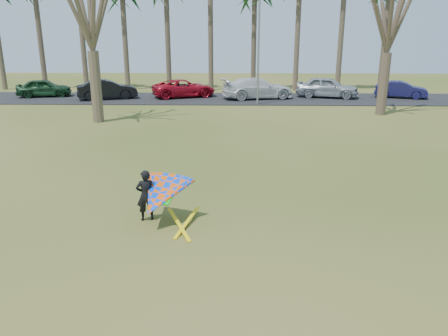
{
  "coord_description": "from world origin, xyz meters",
  "views": [
    {
      "loc": [
        0.35,
        -11.1,
        5.13
      ],
      "look_at": [
        0.0,
        2.0,
        1.1
      ],
      "focal_mm": 35.0,
      "sensor_mm": 36.0,
      "label": 1
    }
  ],
  "objects_px": {
    "streetlight": "(261,44)",
    "car_5": "(401,90)",
    "car_1": "(107,89)",
    "bare_tree_right": "(391,10)",
    "car_2": "(184,88)",
    "car_0": "(44,88)",
    "car_3": "(258,88)",
    "car_4": "(327,87)",
    "kite_flyer": "(159,195)",
    "bare_tree_left": "(89,1)"
  },
  "relations": [
    {
      "from": "car_5",
      "to": "car_4",
      "type": "bearing_deg",
      "value": 108.63
    },
    {
      "from": "car_4",
      "to": "car_0",
      "type": "bearing_deg",
      "value": 106.51
    },
    {
      "from": "car_1",
      "to": "streetlight",
      "type": "bearing_deg",
      "value": -121.85
    },
    {
      "from": "car_1",
      "to": "car_4",
      "type": "xyz_separation_m",
      "value": [
        18.06,
        1.38,
        0.08
      ]
    },
    {
      "from": "car_2",
      "to": "bare_tree_right",
      "type": "bearing_deg",
      "value": -140.95
    },
    {
      "from": "car_1",
      "to": "car_3",
      "type": "relative_size",
      "value": 0.82
    },
    {
      "from": "car_0",
      "to": "car_1",
      "type": "distance_m",
      "value": 5.83
    },
    {
      "from": "car_3",
      "to": "car_0",
      "type": "bearing_deg",
      "value": 73.04
    },
    {
      "from": "car_1",
      "to": "car_2",
      "type": "bearing_deg",
      "value": -98.95
    },
    {
      "from": "car_3",
      "to": "car_5",
      "type": "height_order",
      "value": "car_3"
    },
    {
      "from": "bare_tree_left",
      "to": "car_2",
      "type": "distance_m",
      "value": 12.93
    },
    {
      "from": "bare_tree_left",
      "to": "car_5",
      "type": "bearing_deg",
      "value": 25.75
    },
    {
      "from": "bare_tree_left",
      "to": "car_2",
      "type": "xyz_separation_m",
      "value": [
        4.02,
        10.65,
        -6.13
      ]
    },
    {
      "from": "bare_tree_right",
      "to": "car_1",
      "type": "height_order",
      "value": "bare_tree_right"
    },
    {
      "from": "streetlight",
      "to": "car_1",
      "type": "bearing_deg",
      "value": 169.21
    },
    {
      "from": "streetlight",
      "to": "car_0",
      "type": "relative_size",
      "value": 1.84
    },
    {
      "from": "bare_tree_left",
      "to": "car_0",
      "type": "relative_size",
      "value": 2.23
    },
    {
      "from": "car_0",
      "to": "car_1",
      "type": "bearing_deg",
      "value": -117.16
    },
    {
      "from": "car_2",
      "to": "car_4",
      "type": "xyz_separation_m",
      "value": [
        11.94,
        0.07,
        0.13
      ]
    },
    {
      "from": "car_2",
      "to": "streetlight",
      "type": "bearing_deg",
      "value": -142.98
    },
    {
      "from": "car_0",
      "to": "car_2",
      "type": "distance_m",
      "value": 11.81
    },
    {
      "from": "bare_tree_left",
      "to": "bare_tree_right",
      "type": "distance_m",
      "value": 18.25
    },
    {
      "from": "car_4",
      "to": "streetlight",
      "type": "bearing_deg",
      "value": 138.79
    },
    {
      "from": "streetlight",
      "to": "car_0",
      "type": "height_order",
      "value": "streetlight"
    },
    {
      "from": "bare_tree_right",
      "to": "streetlight",
      "type": "bearing_deg",
      "value": 152.97
    },
    {
      "from": "car_4",
      "to": "kite_flyer",
      "type": "height_order",
      "value": "kite_flyer"
    },
    {
      "from": "streetlight",
      "to": "car_3",
      "type": "height_order",
      "value": "streetlight"
    },
    {
      "from": "car_4",
      "to": "car_5",
      "type": "xyz_separation_m",
      "value": [
        6.07,
        -0.09,
        -0.18
      ]
    },
    {
      "from": "streetlight",
      "to": "car_4",
      "type": "distance_m",
      "value": 7.75
    },
    {
      "from": "bare_tree_right",
      "to": "car_1",
      "type": "distance_m",
      "value": 21.84
    },
    {
      "from": "car_1",
      "to": "car_5",
      "type": "xyz_separation_m",
      "value": [
        24.13,
        1.29,
        -0.1
      ]
    },
    {
      "from": "car_1",
      "to": "car_3",
      "type": "bearing_deg",
      "value": -108.29
    },
    {
      "from": "car_3",
      "to": "streetlight",
      "type": "bearing_deg",
      "value": 165.33
    },
    {
      "from": "car_2",
      "to": "car_0",
      "type": "bearing_deg",
      "value": 68.11
    },
    {
      "from": "bare_tree_left",
      "to": "car_0",
      "type": "distance_m",
      "value": 14.49
    },
    {
      "from": "car_2",
      "to": "car_5",
      "type": "xyz_separation_m",
      "value": [
        18.02,
        -0.02,
        -0.05
      ]
    },
    {
      "from": "car_4",
      "to": "kite_flyer",
      "type": "xyz_separation_m",
      "value": [
        -9.73,
        -25.5,
        -0.08
      ]
    },
    {
      "from": "car_1",
      "to": "car_3",
      "type": "distance_m",
      "value": 12.26
    },
    {
      "from": "car_0",
      "to": "car_3",
      "type": "height_order",
      "value": "car_3"
    },
    {
      "from": "bare_tree_left",
      "to": "car_4",
      "type": "bearing_deg",
      "value": 33.87
    },
    {
      "from": "streetlight",
      "to": "car_5",
      "type": "height_order",
      "value": "streetlight"
    },
    {
      "from": "bare_tree_left",
      "to": "car_0",
      "type": "height_order",
      "value": "bare_tree_left"
    },
    {
      "from": "bare_tree_right",
      "to": "car_2",
      "type": "relative_size",
      "value": 1.76
    },
    {
      "from": "bare_tree_left",
      "to": "car_3",
      "type": "relative_size",
      "value": 1.68
    },
    {
      "from": "bare_tree_right",
      "to": "streetlight",
      "type": "relative_size",
      "value": 1.15
    },
    {
      "from": "bare_tree_right",
      "to": "car_0",
      "type": "bearing_deg",
      "value": 163.64
    },
    {
      "from": "streetlight",
      "to": "car_4",
      "type": "height_order",
      "value": "streetlight"
    },
    {
      "from": "bare_tree_left",
      "to": "car_3",
      "type": "distance_m",
      "value": 15.42
    },
    {
      "from": "car_3",
      "to": "car_4",
      "type": "distance_m",
      "value": 5.87
    },
    {
      "from": "kite_flyer",
      "to": "car_1",
      "type": "bearing_deg",
      "value": 109.05
    }
  ]
}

